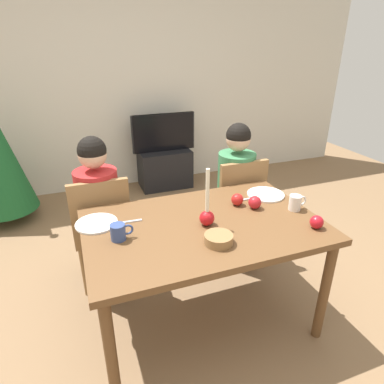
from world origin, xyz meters
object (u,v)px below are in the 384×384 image
object	(u,v)px
chair_right	(236,202)
tv_stand	(165,168)
person_right_child	(235,195)
apple_by_right_mug	(317,222)
mug_right	(296,203)
apple_by_left_plate	(255,202)
tv	(164,132)
apple_near_candle	(237,199)
dining_table	(203,235)
chair_left	(102,226)
mug_left	(119,232)
person_left_child	(100,217)
candle_centerpiece	(207,214)
plate_left	(97,223)
plate_right	(266,194)
bowl_walnuts	(219,239)

from	to	relation	value
chair_right	tv_stand	world-z (taller)	chair_right
person_right_child	apple_by_right_mug	distance (m)	0.94
chair_right	tv_stand	distance (m)	1.72
person_right_child	mug_right	distance (m)	0.72
apple_by_left_plate	tv_stand	bearing A→B (deg)	89.38
tv	apple_near_candle	size ratio (longest dim) A/B	9.73
apple_near_candle	apple_by_right_mug	distance (m)	0.52
dining_table	tv_stand	world-z (taller)	dining_table
chair_left	mug_left	distance (m)	0.67
person_left_child	candle_centerpiece	bearing A→B (deg)	-49.71
tv	mug_left	size ratio (longest dim) A/B	6.23
candle_centerpiece	apple_by_left_plate	xyz separation A→B (m)	(0.37, 0.09, -0.03)
chair_right	tv	size ratio (longest dim) A/B	1.14
mug_left	chair_left	bearing A→B (deg)	94.82
chair_right	apple_near_candle	bearing A→B (deg)	-118.30
candle_centerpiece	plate_left	distance (m)	0.66
dining_table	plate_left	distance (m)	0.64
person_left_child	tv_stand	distance (m)	1.94
person_left_child	plate_right	world-z (taller)	person_left_child
apple_near_candle	chair_left	bearing A→B (deg)	151.58
dining_table	person_right_child	xyz separation A→B (m)	(0.55, 0.64, -0.10)
dining_table	bowl_walnuts	size ratio (longest dim) A/B	8.95
bowl_walnuts	tv	bearing A→B (deg)	80.72
candle_centerpiece	plate_right	xyz separation A→B (m)	(0.55, 0.24, -0.07)
chair_right	person_right_child	size ratio (longest dim) A/B	0.77
plate_right	apple_near_candle	bearing A→B (deg)	-165.58
person_right_child	mug_right	bearing A→B (deg)	-83.99
tv_stand	chair_left	bearing A→B (deg)	-119.51
dining_table	mug_left	distance (m)	0.52
candle_centerpiece	mug_right	distance (m)	0.61
tv_stand	apple_near_candle	world-z (taller)	apple_near_candle
person_right_child	candle_centerpiece	bearing A→B (deg)	-128.99
chair_right	candle_centerpiece	xyz separation A→B (m)	(-0.54, -0.63, 0.31)
plate_left	mug_right	distance (m)	1.25
tv_stand	apple_by_left_plate	bearing A→B (deg)	-90.62
candle_centerpiece	mug_left	bearing A→B (deg)	177.25
dining_table	bowl_walnuts	xyz separation A→B (m)	(-0.01, -0.22, 0.11)
plate_left	apple_by_left_plate	xyz separation A→B (m)	(0.98, -0.14, 0.04)
plate_left	tv	bearing A→B (deg)	64.25
person_right_child	candle_centerpiece	distance (m)	0.89
plate_left	mug_right	xyz separation A→B (m)	(1.22, -0.25, 0.04)
candle_centerpiece	mug_right	size ratio (longest dim) A/B	2.88
person_left_child	tv_stand	size ratio (longest dim) A/B	1.83
person_left_child	plate_right	size ratio (longest dim) A/B	4.52
dining_table	apple_by_right_mug	distance (m)	0.66
tv	candle_centerpiece	world-z (taller)	candle_centerpiece
bowl_walnuts	apple_by_left_plate	xyz separation A→B (m)	(0.39, 0.29, 0.02)
tv_stand	apple_near_candle	bearing A→B (deg)	-92.87
person_right_child	tv_stand	world-z (taller)	person_right_child
candle_centerpiece	mug_right	bearing A→B (deg)	-1.60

